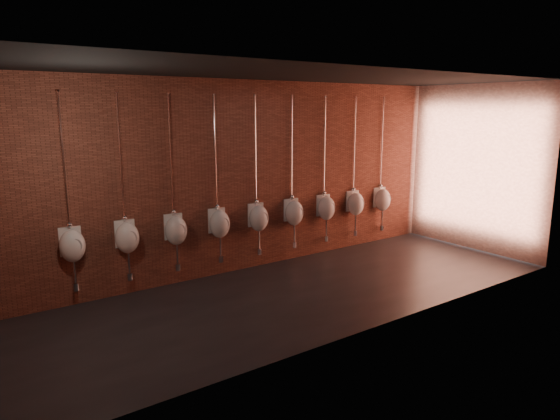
{
  "coord_description": "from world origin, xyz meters",
  "views": [
    {
      "loc": [
        -4.42,
        -5.63,
        2.73
      ],
      "look_at": [
        0.21,
        0.9,
        1.1
      ],
      "focal_mm": 32.0,
      "sensor_mm": 36.0,
      "label": 1
    }
  ],
  "objects_px": {
    "urinal_6": "(326,207)",
    "urinal_0": "(72,245)",
    "urinal_5": "(294,212)",
    "urinal_3": "(219,223)",
    "urinal_4": "(259,217)",
    "urinal_7": "(356,203)",
    "urinal_8": "(382,199)",
    "urinal_2": "(176,229)",
    "urinal_1": "(127,237)"
  },
  "relations": [
    {
      "from": "urinal_3",
      "to": "urinal_7",
      "type": "distance_m",
      "value": 3.04
    },
    {
      "from": "urinal_2",
      "to": "urinal_6",
      "type": "distance_m",
      "value": 3.04
    },
    {
      "from": "urinal_2",
      "to": "urinal_7",
      "type": "distance_m",
      "value": 3.8
    },
    {
      "from": "urinal_2",
      "to": "urinal_8",
      "type": "relative_size",
      "value": 1.0
    },
    {
      "from": "urinal_1",
      "to": "urinal_5",
      "type": "bearing_deg",
      "value": 0.0
    },
    {
      "from": "urinal_2",
      "to": "urinal_7",
      "type": "xyz_separation_m",
      "value": [
        3.8,
        0.0,
        0.0
      ]
    },
    {
      "from": "urinal_7",
      "to": "urinal_8",
      "type": "xyz_separation_m",
      "value": [
        0.76,
        0.0,
        0.0
      ]
    },
    {
      "from": "urinal_6",
      "to": "urinal_1",
      "type": "bearing_deg",
      "value": 180.0
    },
    {
      "from": "urinal_4",
      "to": "urinal_7",
      "type": "distance_m",
      "value": 2.28
    },
    {
      "from": "urinal_1",
      "to": "urinal_2",
      "type": "xyz_separation_m",
      "value": [
        0.76,
        0.0,
        0.0
      ]
    },
    {
      "from": "urinal_7",
      "to": "urinal_1",
      "type": "bearing_deg",
      "value": 180.0
    },
    {
      "from": "urinal_4",
      "to": "urinal_5",
      "type": "bearing_deg",
      "value": 0.0
    },
    {
      "from": "urinal_5",
      "to": "urinal_0",
      "type": "bearing_deg",
      "value": 180.0
    },
    {
      "from": "urinal_0",
      "to": "urinal_6",
      "type": "distance_m",
      "value": 4.56
    },
    {
      "from": "urinal_4",
      "to": "urinal_1",
      "type": "bearing_deg",
      "value": 180.0
    },
    {
      "from": "urinal_4",
      "to": "urinal_6",
      "type": "bearing_deg",
      "value": 0.0
    },
    {
      "from": "urinal_1",
      "to": "urinal_3",
      "type": "xyz_separation_m",
      "value": [
        1.52,
        0.0,
        0.0
      ]
    },
    {
      "from": "urinal_2",
      "to": "urinal_4",
      "type": "relative_size",
      "value": 1.0
    },
    {
      "from": "urinal_1",
      "to": "urinal_3",
      "type": "bearing_deg",
      "value": 0.0
    },
    {
      "from": "urinal_4",
      "to": "urinal_7",
      "type": "relative_size",
      "value": 1.0
    },
    {
      "from": "urinal_5",
      "to": "urinal_6",
      "type": "distance_m",
      "value": 0.76
    },
    {
      "from": "urinal_5",
      "to": "urinal_6",
      "type": "xyz_separation_m",
      "value": [
        0.76,
        0.0,
        0.0
      ]
    },
    {
      "from": "urinal_6",
      "to": "urinal_5",
      "type": "bearing_deg",
      "value": 180.0
    },
    {
      "from": "urinal_1",
      "to": "urinal_0",
      "type": "bearing_deg",
      "value": 180.0
    },
    {
      "from": "urinal_3",
      "to": "urinal_5",
      "type": "relative_size",
      "value": 1.0
    },
    {
      "from": "urinal_1",
      "to": "urinal_5",
      "type": "xyz_separation_m",
      "value": [
        3.04,
        0.0,
        0.0
      ]
    },
    {
      "from": "urinal_6",
      "to": "urinal_8",
      "type": "relative_size",
      "value": 1.0
    },
    {
      "from": "urinal_2",
      "to": "urinal_3",
      "type": "bearing_deg",
      "value": 0.0
    },
    {
      "from": "urinal_0",
      "to": "urinal_2",
      "type": "height_order",
      "value": "same"
    },
    {
      "from": "urinal_3",
      "to": "urinal_5",
      "type": "distance_m",
      "value": 1.52
    },
    {
      "from": "urinal_1",
      "to": "urinal_8",
      "type": "bearing_deg",
      "value": 0.0
    },
    {
      "from": "urinal_2",
      "to": "urinal_4",
      "type": "bearing_deg",
      "value": 0.0
    },
    {
      "from": "urinal_3",
      "to": "urinal_4",
      "type": "distance_m",
      "value": 0.76
    },
    {
      "from": "urinal_2",
      "to": "urinal_5",
      "type": "height_order",
      "value": "same"
    },
    {
      "from": "urinal_5",
      "to": "urinal_3",
      "type": "bearing_deg",
      "value": 180.0
    },
    {
      "from": "urinal_0",
      "to": "urinal_4",
      "type": "relative_size",
      "value": 1.0
    },
    {
      "from": "urinal_6",
      "to": "urinal_8",
      "type": "xyz_separation_m",
      "value": [
        1.52,
        0.0,
        0.0
      ]
    },
    {
      "from": "urinal_0",
      "to": "urinal_6",
      "type": "bearing_deg",
      "value": 0.0
    },
    {
      "from": "urinal_3",
      "to": "urinal_8",
      "type": "bearing_deg",
      "value": 0.0
    },
    {
      "from": "urinal_6",
      "to": "urinal_0",
      "type": "bearing_deg",
      "value": 180.0
    },
    {
      "from": "urinal_4",
      "to": "urinal_2",
      "type": "bearing_deg",
      "value": 180.0
    },
    {
      "from": "urinal_6",
      "to": "urinal_7",
      "type": "bearing_deg",
      "value": 0.0
    },
    {
      "from": "urinal_3",
      "to": "urinal_4",
      "type": "relative_size",
      "value": 1.0
    },
    {
      "from": "urinal_3",
      "to": "urinal_5",
      "type": "xyz_separation_m",
      "value": [
        1.52,
        0.0,
        0.0
      ]
    },
    {
      "from": "urinal_5",
      "to": "urinal_7",
      "type": "distance_m",
      "value": 1.52
    },
    {
      "from": "urinal_1",
      "to": "urinal_7",
      "type": "xyz_separation_m",
      "value": [
        4.56,
        0.0,
        0.0
      ]
    },
    {
      "from": "urinal_0",
      "to": "urinal_6",
      "type": "height_order",
      "value": "same"
    },
    {
      "from": "urinal_1",
      "to": "urinal_8",
      "type": "height_order",
      "value": "same"
    },
    {
      "from": "urinal_8",
      "to": "urinal_0",
      "type": "bearing_deg",
      "value": 180.0
    },
    {
      "from": "urinal_7",
      "to": "urinal_0",
      "type": "bearing_deg",
      "value": 180.0
    }
  ]
}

